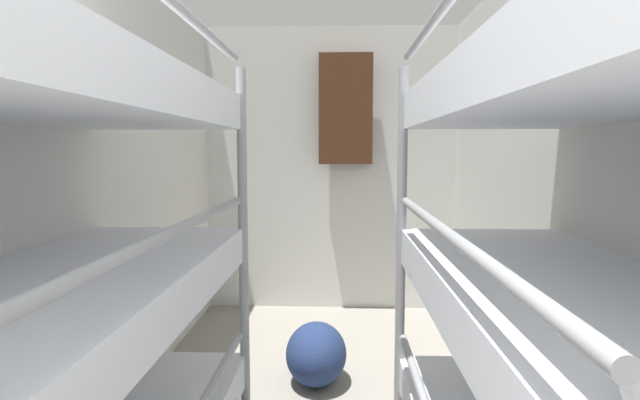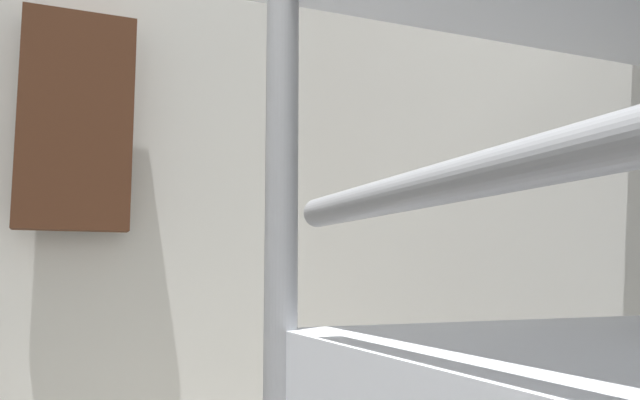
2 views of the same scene
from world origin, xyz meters
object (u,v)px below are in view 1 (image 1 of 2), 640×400
Objects in this scene: duffel_bag at (316,354)px; hanging_coat at (346,109)px; bunk_stack_left_near at (39,312)px; bunk_stack_right_near at (589,319)px.

duffel_bag is 0.52× the size of hanging_coat.
bunk_stack_left_near is 4.15× the size of duffel_bag.
bunk_stack_left_near and bunk_stack_right_near have the same top height.
hanging_coat reaches higher than duffel_bag.
duffel_bag is 2.04m from hanging_coat.
hanging_coat reaches higher than bunk_stack_left_near.
bunk_stack_right_near reaches higher than duffel_bag.
duffel_bag is at bearing 67.78° from bunk_stack_left_near.
bunk_stack_left_near is 3.14m from hanging_coat.
duffel_bag is (0.65, 1.60, -0.77)m from bunk_stack_left_near.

